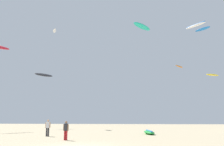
# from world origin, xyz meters

# --- Properties ---
(person_foreground) EXTENTS (0.50, 0.35, 1.56)m
(person_foreground) POSITION_xyz_m (-2.06, 4.44, 0.91)
(person_foreground) COLOR #B21E23
(person_foreground) RESTS_ON ground
(person_midground) EXTENTS (0.55, 0.38, 1.67)m
(person_midground) POSITION_xyz_m (-5.13, 8.29, 0.98)
(person_midground) COLOR #2D2D33
(person_midground) RESTS_ON ground
(kite_grounded_near) EXTENTS (1.50, 3.82, 0.47)m
(kite_grounded_near) POSITION_xyz_m (5.21, 12.58, 0.21)
(kite_grounded_near) COLOR green
(kite_grounded_near) RESTS_ON ground
(kite_aloft_1) EXTENTS (3.36, 3.66, 0.92)m
(kite_aloft_1) POSITION_xyz_m (-14.31, 28.38, 10.23)
(kite_aloft_1) COLOR #2D2D33
(kite_aloft_2) EXTENTS (2.93, 2.08, 0.32)m
(kite_aloft_2) POSITION_xyz_m (17.68, 27.85, 9.51)
(kite_aloft_2) COLOR yellow
(kite_aloft_3) EXTENTS (3.05, 3.23, 0.58)m
(kite_aloft_3) POSITION_xyz_m (13.06, 19.35, 15.67)
(kite_aloft_3) COLOR white
(kite_aloft_4) EXTENTS (3.18, 3.29, 0.49)m
(kite_aloft_4) POSITION_xyz_m (18.58, 34.51, 20.94)
(kite_aloft_4) COLOR blue
(kite_aloft_6) EXTENTS (1.68, 2.74, 0.53)m
(kite_aloft_6) POSITION_xyz_m (-13.99, 32.20, 20.99)
(kite_aloft_6) COLOR white
(kite_aloft_7) EXTENTS (3.28, 3.97, 0.41)m
(kite_aloft_7) POSITION_xyz_m (4.93, 18.46, 15.48)
(kite_aloft_7) COLOR #19B29E
(kite_aloft_8) EXTENTS (2.20, 2.51, 0.60)m
(kite_aloft_8) POSITION_xyz_m (12.32, 30.24, 11.76)
(kite_aloft_8) COLOR orange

